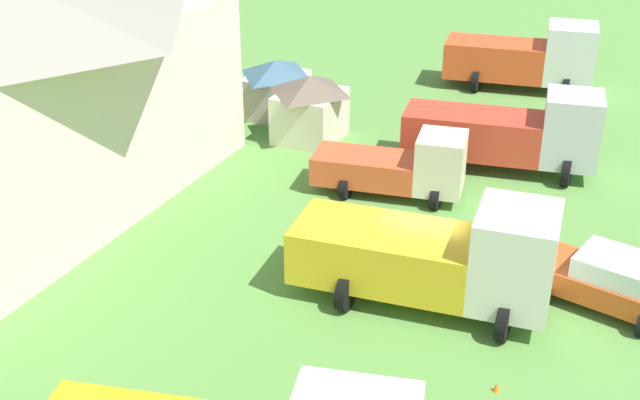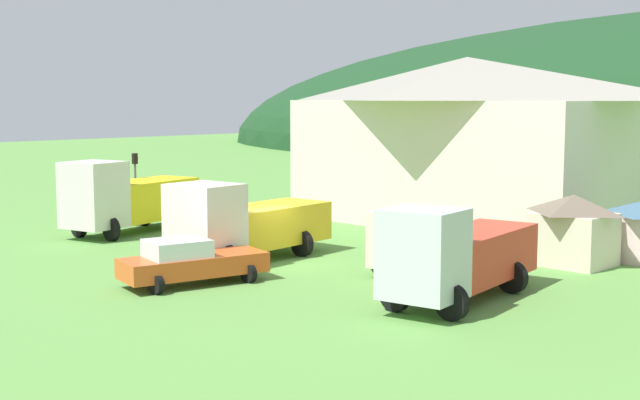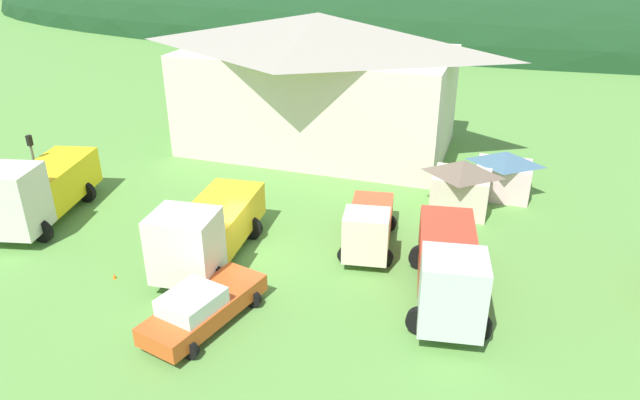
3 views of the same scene
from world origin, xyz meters
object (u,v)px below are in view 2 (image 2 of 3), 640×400
flatbed_truck_yellow (125,197)px  heavy_rig_striped (242,222)px  service_pickup_orange (190,262)px  light_truck_cream (418,242)px  traffic_cone_near_pickup (146,260)px  traffic_light_west (135,181)px  play_shed_cream (573,229)px  depot_building (466,138)px  tow_truck_silver (455,254)px

flatbed_truck_yellow → heavy_rig_striped: size_ratio=1.02×
heavy_rig_striped → service_pickup_orange: bearing=20.3°
light_truck_cream → traffic_cone_near_pickup: 11.20m
service_pickup_orange → traffic_light_west: 15.21m
play_shed_cream → light_truck_cream: play_shed_cream is taller
depot_building → play_shed_cream: 12.69m
flatbed_truck_yellow → heavy_rig_striped: flatbed_truck_yellow is taller
play_shed_cream → tow_truck_silver: size_ratio=0.40×
traffic_light_west → tow_truck_silver: bearing=-6.5°
service_pickup_orange → traffic_cone_near_pickup: service_pickup_orange is taller
depot_building → light_truck_cream: 14.43m
light_truck_cream → traffic_light_west: size_ratio=1.52×
depot_building → light_truck_cream: depot_building is taller
service_pickup_orange → traffic_cone_near_pickup: bearing=-94.5°
tow_truck_silver → traffic_light_west: 21.99m
service_pickup_orange → flatbed_truck_yellow: bearing=-99.9°
traffic_light_west → traffic_cone_near_pickup: 10.13m
light_truck_cream → tow_truck_silver: (3.95, -3.14, 0.42)m
heavy_rig_striped → service_pickup_orange: size_ratio=1.39×
light_truck_cream → traffic_light_west: 17.94m
flatbed_truck_yellow → light_truck_cream: flatbed_truck_yellow is taller
heavy_rig_striped → traffic_cone_near_pickup: bearing=-57.1°
service_pickup_orange → traffic_cone_near_pickup: size_ratio=11.62×
traffic_cone_near_pickup → light_truck_cream: bearing=31.5°
light_truck_cream → traffic_light_west: bearing=-97.1°
play_shed_cream → tow_truck_silver: tow_truck_silver is taller
heavy_rig_striped → light_truck_cream: heavy_rig_striped is taller
depot_building → play_shed_cream: depot_building is taller
flatbed_truck_yellow → traffic_cone_near_pickup: (6.62, -3.34, -1.78)m
tow_truck_silver → traffic_light_west: bearing=-105.6°
tow_truck_silver → service_pickup_orange: tow_truck_silver is taller
depot_building → play_shed_cream: size_ratio=5.94×
depot_building → traffic_light_west: 17.41m
depot_building → flatbed_truck_yellow: depot_building is taller
depot_building → traffic_light_west: (-11.30, -13.06, -2.16)m
play_shed_cream → flatbed_truck_yellow: (-19.64, -7.85, 0.33)m
heavy_rig_striped → traffic_light_west: size_ratio=2.01×
depot_building → tow_truck_silver: size_ratio=2.37×
flatbed_truck_yellow → light_truck_cream: (16.12, 2.48, -0.61)m
depot_building → service_pickup_orange: (2.22, -19.86, -3.66)m
traffic_cone_near_pickup → traffic_light_west: bearing=148.4°
depot_building → flatbed_truck_yellow: bearing=-122.6°
depot_building → play_shed_cream: bearing=-34.8°
light_truck_cream → service_pickup_orange: 8.65m
flatbed_truck_yellow → light_truck_cream: size_ratio=1.35×
heavy_rig_striped → light_truck_cream: (6.36, 3.34, -0.44)m
traffic_light_west → play_shed_cream: bearing=15.7°
flatbed_truck_yellow → heavy_rig_striped: 9.79m
heavy_rig_striped → traffic_light_west: bearing=-108.6°
play_shed_cream → heavy_rig_striped: heavy_rig_striped is taller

